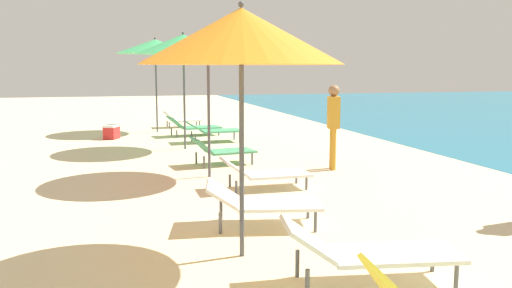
{
  "coord_description": "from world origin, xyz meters",
  "views": [
    {
      "loc": [
        -2.33,
        2.31,
        1.94
      ],
      "look_at": [
        -0.61,
        8.82,
        0.96
      ],
      "focal_mm": 36.73,
      "sensor_mm": 36.0,
      "label": 1
    }
  ],
  "objects_px": {
    "umbrella_farthest": "(155,47)",
    "lounger_fifth_shoreside": "(213,130)",
    "lounger_farthest_inland": "(193,126)",
    "umbrella_third": "(241,36)",
    "cooler_box": "(112,132)",
    "person_walking_mid": "(333,119)",
    "lounger_third_inland": "(368,250)",
    "lounger_fourth_inland": "(265,172)",
    "lounger_third_shoreside": "(262,201)",
    "lounger_farthest_shoreside": "(182,119)",
    "umbrella_fourth": "(208,47)",
    "lounger_fourth_shoreside": "(222,150)",
    "umbrella_fifth": "(183,44)"
  },
  "relations": [
    {
      "from": "lounger_third_shoreside",
      "to": "lounger_third_inland",
      "type": "relative_size",
      "value": 0.91
    },
    {
      "from": "lounger_third_shoreside",
      "to": "person_walking_mid",
      "type": "distance_m",
      "value": 4.0
    },
    {
      "from": "lounger_third_shoreside",
      "to": "lounger_third_inland",
      "type": "distance_m",
      "value": 2.01
    },
    {
      "from": "umbrella_farthest",
      "to": "lounger_fourth_inland",
      "type": "bearing_deg",
      "value": -82.36
    },
    {
      "from": "lounger_farthest_shoreside",
      "to": "lounger_third_shoreside",
      "type": "bearing_deg",
      "value": -94.32
    },
    {
      "from": "umbrella_third",
      "to": "umbrella_farthest",
      "type": "height_order",
      "value": "umbrella_farthest"
    },
    {
      "from": "umbrella_fifth",
      "to": "lounger_fifth_shoreside",
      "type": "distance_m",
      "value": 2.55
    },
    {
      "from": "person_walking_mid",
      "to": "umbrella_fifth",
      "type": "bearing_deg",
      "value": 143.81
    },
    {
      "from": "lounger_third_inland",
      "to": "lounger_fourth_inland",
      "type": "distance_m",
      "value": 3.9
    },
    {
      "from": "cooler_box",
      "to": "lounger_fourth_shoreside",
      "type": "bearing_deg",
      "value": -64.44
    },
    {
      "from": "lounger_fourth_shoreside",
      "to": "person_walking_mid",
      "type": "xyz_separation_m",
      "value": [
        1.97,
        -1.03,
        0.68
      ]
    },
    {
      "from": "umbrella_farthest",
      "to": "lounger_fifth_shoreside",
      "type": "bearing_deg",
      "value": -64.55
    },
    {
      "from": "lounger_third_inland",
      "to": "lounger_fifth_shoreside",
      "type": "xyz_separation_m",
      "value": [
        0.29,
        9.48,
        0.01
      ]
    },
    {
      "from": "lounger_fifth_shoreside",
      "to": "lounger_farthest_inland",
      "type": "distance_m",
      "value": 1.5
    },
    {
      "from": "lounger_fourth_inland",
      "to": "person_walking_mid",
      "type": "distance_m",
      "value": 2.25
    },
    {
      "from": "lounger_third_inland",
      "to": "umbrella_fourth",
      "type": "bearing_deg",
      "value": 105.4
    },
    {
      "from": "person_walking_mid",
      "to": "lounger_fourth_inland",
      "type": "bearing_deg",
      "value": -126.23
    },
    {
      "from": "lounger_third_inland",
      "to": "umbrella_farthest",
      "type": "height_order",
      "value": "umbrella_farthest"
    },
    {
      "from": "umbrella_fifth",
      "to": "lounger_farthest_inland",
      "type": "height_order",
      "value": "umbrella_fifth"
    },
    {
      "from": "lounger_fourth_shoreside",
      "to": "lounger_farthest_shoreside",
      "type": "relative_size",
      "value": 1.06
    },
    {
      "from": "umbrella_third",
      "to": "lounger_third_shoreside",
      "type": "bearing_deg",
      "value": 63.44
    },
    {
      "from": "umbrella_farthest",
      "to": "cooler_box",
      "type": "height_order",
      "value": "umbrella_farthest"
    },
    {
      "from": "umbrella_fifth",
      "to": "lounger_farthest_inland",
      "type": "xyz_separation_m",
      "value": [
        0.55,
        2.47,
        -2.22
      ]
    },
    {
      "from": "umbrella_farthest",
      "to": "lounger_farthest_shoreside",
      "type": "height_order",
      "value": "umbrella_farthest"
    },
    {
      "from": "person_walking_mid",
      "to": "cooler_box",
      "type": "relative_size",
      "value": 2.99
    },
    {
      "from": "umbrella_fourth",
      "to": "umbrella_farthest",
      "type": "height_order",
      "value": "umbrella_farthest"
    },
    {
      "from": "lounger_third_shoreside",
      "to": "cooler_box",
      "type": "bearing_deg",
      "value": 113.83
    },
    {
      "from": "umbrella_farthest",
      "to": "lounger_farthest_inland",
      "type": "relative_size",
      "value": 1.8
    },
    {
      "from": "lounger_farthest_inland",
      "to": "umbrella_third",
      "type": "bearing_deg",
      "value": -104.12
    },
    {
      "from": "cooler_box",
      "to": "umbrella_farthest",
      "type": "bearing_deg",
      "value": 44.85
    },
    {
      "from": "umbrella_third",
      "to": "umbrella_fourth",
      "type": "bearing_deg",
      "value": 84.97
    },
    {
      "from": "person_walking_mid",
      "to": "lounger_farthest_inland",
      "type": "bearing_deg",
      "value": 125.59
    },
    {
      "from": "lounger_third_inland",
      "to": "umbrella_farthest",
      "type": "relative_size",
      "value": 0.58
    },
    {
      "from": "umbrella_third",
      "to": "cooler_box",
      "type": "xyz_separation_m",
      "value": [
        -1.39,
        9.81,
        -2.05
      ]
    },
    {
      "from": "umbrella_third",
      "to": "lounger_farthest_inland",
      "type": "height_order",
      "value": "umbrella_third"
    },
    {
      "from": "lounger_third_shoreside",
      "to": "cooler_box",
      "type": "height_order",
      "value": "lounger_third_shoreside"
    },
    {
      "from": "person_walking_mid",
      "to": "cooler_box",
      "type": "height_order",
      "value": "person_walking_mid"
    },
    {
      "from": "umbrella_third",
      "to": "lounger_farthest_shoreside",
      "type": "xyz_separation_m",
      "value": [
        0.84,
        12.23,
        -1.98
      ]
    },
    {
      "from": "lounger_fifth_shoreside",
      "to": "lounger_third_inland",
      "type": "bearing_deg",
      "value": -93.91
    },
    {
      "from": "lounger_fourth_inland",
      "to": "lounger_fifth_shoreside",
      "type": "height_order",
      "value": "lounger_fifth_shoreside"
    },
    {
      "from": "umbrella_third",
      "to": "lounger_fifth_shoreside",
      "type": "bearing_deg",
      "value": 81.81
    },
    {
      "from": "umbrella_fourth",
      "to": "lounger_third_inland",
      "type": "bearing_deg",
      "value": -83.57
    },
    {
      "from": "lounger_third_shoreside",
      "to": "lounger_fifth_shoreside",
      "type": "relative_size",
      "value": 1.02
    },
    {
      "from": "umbrella_third",
      "to": "lounger_fifth_shoreside",
      "type": "xyz_separation_m",
      "value": [
        1.22,
        8.49,
        -1.92
      ]
    },
    {
      "from": "lounger_farthest_shoreside",
      "to": "cooler_box",
      "type": "distance_m",
      "value": 3.3
    },
    {
      "from": "lounger_fourth_shoreside",
      "to": "umbrella_fifth",
      "type": "xyz_separation_m",
      "value": [
        -0.46,
        2.28,
        2.2
      ]
    },
    {
      "from": "lounger_third_inland",
      "to": "cooler_box",
      "type": "height_order",
      "value": "lounger_third_inland"
    },
    {
      "from": "umbrella_third",
      "to": "lounger_fourth_shoreside",
      "type": "bearing_deg",
      "value": 81.11
    },
    {
      "from": "umbrella_fifth",
      "to": "umbrella_farthest",
      "type": "distance_m",
      "value": 3.69
    },
    {
      "from": "lounger_third_inland",
      "to": "lounger_farthest_inland",
      "type": "relative_size",
      "value": 1.05
    }
  ]
}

